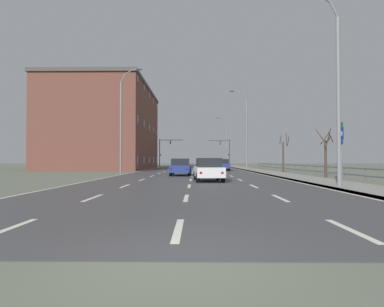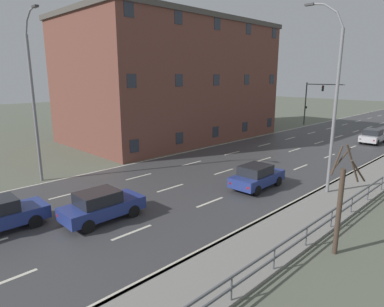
{
  "view_description": "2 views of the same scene",
  "coord_description": "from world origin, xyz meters",
  "px_view_note": "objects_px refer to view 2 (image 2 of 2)",
  "views": [
    {
      "loc": [
        0.36,
        -4.5,
        1.44
      ],
      "look_at": [
        -0.41,
        60.51,
        2.77
      ],
      "focal_mm": 29.75,
      "sensor_mm": 36.0,
      "label": 1
    },
    {
      "loc": [
        15.57,
        21.05,
        7.14
      ],
      "look_at": [
        0.0,
        36.38,
        2.01
      ],
      "focal_mm": 30.92,
      "sensor_mm": 36.0,
      "label": 2
    }
  ],
  "objects_px": {
    "street_lamp_left_bank": "(34,101)",
    "car_near_right": "(257,176)",
    "car_mid_centre": "(102,205)",
    "car_far_left": "(373,136)",
    "street_lamp_midground": "(333,104)",
    "traffic_signal_left": "(312,97)",
    "brick_building": "(171,81)"
  },
  "relations": [
    {
      "from": "traffic_signal_left",
      "to": "car_mid_centre",
      "type": "xyz_separation_m",
      "value": [
        8.16,
        -39.13,
        -3.33
      ]
    },
    {
      "from": "street_lamp_midground",
      "to": "car_far_left",
      "type": "xyz_separation_m",
      "value": [
        -3.25,
        19.12,
        -4.76
      ]
    },
    {
      "from": "brick_building",
      "to": "car_mid_centre",
      "type": "bearing_deg",
      "value": -49.7
    },
    {
      "from": "traffic_signal_left",
      "to": "car_near_right",
      "type": "bearing_deg",
      "value": -69.87
    },
    {
      "from": "car_mid_centre",
      "to": "car_near_right",
      "type": "height_order",
      "value": "same"
    },
    {
      "from": "traffic_signal_left",
      "to": "car_near_right",
      "type": "xyz_separation_m",
      "value": [
        10.78,
        -29.42,
        -3.33
      ]
    },
    {
      "from": "street_lamp_midground",
      "to": "car_near_right",
      "type": "xyz_separation_m",
      "value": [
        -3.56,
        -2.25,
        -4.76
      ]
    },
    {
      "from": "street_lamp_left_bank",
      "to": "car_near_right",
      "type": "xyz_separation_m",
      "value": [
        11.37,
        9.38,
        -4.71
      ]
    },
    {
      "from": "street_lamp_midground",
      "to": "traffic_signal_left",
      "type": "bearing_deg",
      "value": 117.83
    },
    {
      "from": "car_far_left",
      "to": "car_mid_centre",
      "type": "bearing_deg",
      "value": -97.0
    },
    {
      "from": "street_lamp_left_bank",
      "to": "brick_building",
      "type": "bearing_deg",
      "value": 110.62
    },
    {
      "from": "street_lamp_midground",
      "to": "brick_building",
      "type": "height_order",
      "value": "brick_building"
    },
    {
      "from": "car_far_left",
      "to": "traffic_signal_left",
      "type": "bearing_deg",
      "value": 142.43
    },
    {
      "from": "car_mid_centre",
      "to": "brick_building",
      "type": "relative_size",
      "value": 0.17
    },
    {
      "from": "street_lamp_left_bank",
      "to": "traffic_signal_left",
      "type": "bearing_deg",
      "value": 89.13
    },
    {
      "from": "street_lamp_midground",
      "to": "traffic_signal_left",
      "type": "relative_size",
      "value": 1.82
    },
    {
      "from": "street_lamp_left_bank",
      "to": "car_mid_centre",
      "type": "distance_m",
      "value": 9.94
    },
    {
      "from": "car_far_left",
      "to": "car_near_right",
      "type": "distance_m",
      "value": 21.37
    },
    {
      "from": "car_mid_centre",
      "to": "car_near_right",
      "type": "distance_m",
      "value": 10.07
    },
    {
      "from": "car_far_left",
      "to": "brick_building",
      "type": "height_order",
      "value": "brick_building"
    },
    {
      "from": "street_lamp_left_bank",
      "to": "brick_building",
      "type": "height_order",
      "value": "brick_building"
    },
    {
      "from": "street_lamp_left_bank",
      "to": "traffic_signal_left",
      "type": "xyz_separation_m",
      "value": [
        0.59,
        38.8,
        -1.38
      ]
    },
    {
      "from": "traffic_signal_left",
      "to": "car_mid_centre",
      "type": "height_order",
      "value": "traffic_signal_left"
    },
    {
      "from": "street_lamp_midground",
      "to": "car_near_right",
      "type": "relative_size",
      "value": 2.73
    },
    {
      "from": "street_lamp_midground",
      "to": "car_mid_centre",
      "type": "bearing_deg",
      "value": -117.31
    },
    {
      "from": "car_mid_centre",
      "to": "car_far_left",
      "type": "height_order",
      "value": "same"
    },
    {
      "from": "street_lamp_left_bank",
      "to": "car_near_right",
      "type": "distance_m",
      "value": 15.47
    },
    {
      "from": "brick_building",
      "to": "car_far_left",
      "type": "bearing_deg",
      "value": 34.82
    },
    {
      "from": "car_near_right",
      "to": "brick_building",
      "type": "bearing_deg",
      "value": 152.7
    },
    {
      "from": "car_far_left",
      "to": "brick_building",
      "type": "bearing_deg",
      "value": -146.8
    },
    {
      "from": "street_lamp_midground",
      "to": "traffic_signal_left",
      "type": "xyz_separation_m",
      "value": [
        -14.34,
        27.17,
        -1.43
      ]
    },
    {
      "from": "car_near_right",
      "to": "traffic_signal_left",
      "type": "bearing_deg",
      "value": 108.11
    }
  ]
}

